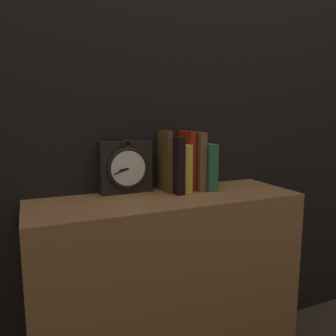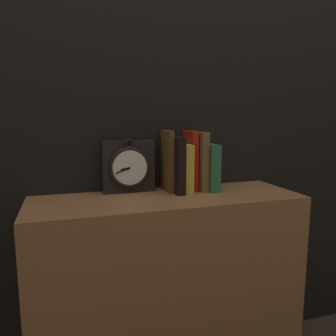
# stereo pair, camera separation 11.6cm
# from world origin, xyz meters

# --- Properties ---
(wall_back) EXTENTS (6.00, 0.05, 2.60)m
(wall_back) POSITION_xyz_m (0.00, 0.19, 1.30)
(wall_back) COLOR black
(wall_back) RESTS_ON ground_plane
(bookshelf) EXTENTS (0.98, 0.33, 0.76)m
(bookshelf) POSITION_xyz_m (0.00, 0.00, 0.38)
(bookshelf) COLOR #936038
(bookshelf) RESTS_ON ground_plane
(clock) EXTENTS (0.20, 0.06, 0.21)m
(clock) POSITION_xyz_m (-0.12, 0.12, 0.86)
(clock) COLOR black
(clock) RESTS_ON bookshelf
(book_slot0_brown) EXTENTS (0.02, 0.11, 0.24)m
(book_slot0_brown) POSITION_xyz_m (0.03, 0.10, 0.87)
(book_slot0_brown) COLOR brown
(book_slot0_brown) RESTS_ON bookshelf
(book_slot1_black) EXTENTS (0.03, 0.15, 0.21)m
(book_slot1_black) POSITION_xyz_m (0.05, 0.08, 0.86)
(book_slot1_black) COLOR black
(book_slot1_black) RESTS_ON bookshelf
(book_slot2_yellow) EXTENTS (0.04, 0.14, 0.18)m
(book_slot2_yellow) POSITION_xyz_m (0.09, 0.08, 0.85)
(book_slot2_yellow) COLOR yellow
(book_slot2_yellow) RESTS_ON bookshelf
(book_slot3_red) EXTENTS (0.02, 0.11, 0.23)m
(book_slot3_red) POSITION_xyz_m (0.12, 0.10, 0.87)
(book_slot3_red) COLOR #B22512
(book_slot3_red) RESTS_ON bookshelf
(book_slot4_brown) EXTENTS (0.03, 0.14, 0.23)m
(book_slot4_brown) POSITION_xyz_m (0.16, 0.08, 0.87)
(book_slot4_brown) COLOR brown
(book_slot4_brown) RESTS_ON bookshelf
(book_slot5_green) EXTENTS (0.04, 0.15, 0.18)m
(book_slot5_green) POSITION_xyz_m (0.19, 0.08, 0.85)
(book_slot5_green) COLOR #2A6745
(book_slot5_green) RESTS_ON bookshelf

